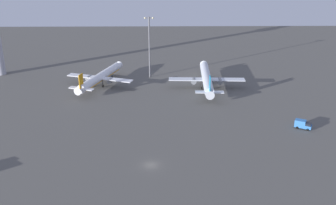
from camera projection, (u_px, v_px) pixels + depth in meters
The scene contains 5 objects.
ground_plane at pixel (151, 165), 116.71m from camera, with size 416.00×416.00×0.00m, color #56544F.
airplane_taxiway_distant at pixel (207, 79), 177.31m from camera, with size 33.81×43.46×11.15m.
airplane_far_stand at pixel (100, 77), 180.14m from camera, with size 30.89×39.24×10.39m.
catering_truck at pixel (303, 124), 139.07m from camera, with size 6.10×4.71×3.05m.
apron_light_central at pixel (149, 44), 186.97m from camera, with size 4.80×0.90×28.96m.
Camera 1 is at (3.53, -101.55, 60.47)m, focal length 42.71 mm.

